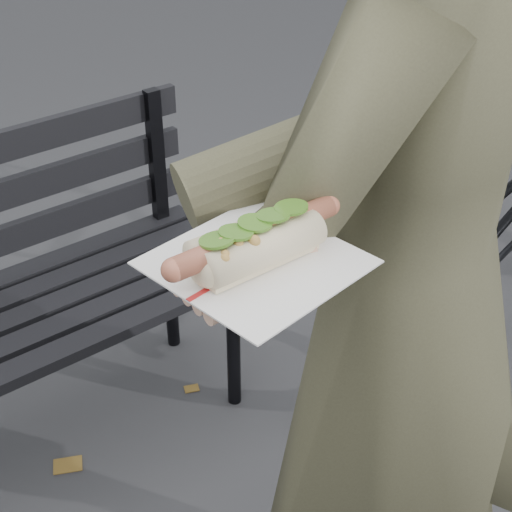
# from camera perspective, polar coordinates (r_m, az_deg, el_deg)

# --- Properties ---
(bicycle) EXTENTS (1.64, 0.68, 0.84)m
(bicycle) POSITION_cam_1_polar(r_m,az_deg,el_deg) (2.57, 17.04, 2.65)
(bicycle) COLOR black
(bicycle) RESTS_ON ground
(person) EXTENTS (0.77, 0.58, 1.90)m
(person) POSITION_cam_1_polar(r_m,az_deg,el_deg) (1.25, 10.99, -3.23)
(person) COLOR #45432E
(person) RESTS_ON ground
(held_hotdog) EXTENTS (0.62, 0.31, 0.20)m
(held_hotdog) POSITION_cam_1_polar(r_m,az_deg,el_deg) (0.95, 6.52, 7.21)
(held_hotdog) COLOR #45432E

